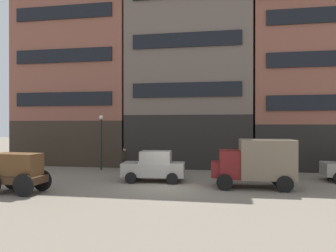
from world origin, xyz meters
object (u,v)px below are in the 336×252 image
Objects in this scene: cargo_wagon at (16,170)px; sedan_dark at (154,166)px; pedestrian_officer at (124,158)px; streetlamp_curbside at (101,134)px; delivery_truck_near at (255,161)px.

cargo_wagon is 7.46m from sedan_dark.
streetlamp_curbside is at bearing 167.03° from pedestrian_officer.
delivery_truck_near is at bearing -27.00° from pedestrian_officer.
sedan_dark is (-5.81, 0.92, -0.51)m from delivery_truck_near.
delivery_truck_near is 5.90m from sedan_dark.
delivery_truck_near reaches higher than sedan_dark.
cargo_wagon is 0.72× the size of streetlamp_curbside.
delivery_truck_near is 1.07× the size of streetlamp_curbside.
cargo_wagon is 8.45m from pedestrian_officer.
sedan_dark is at bearing -38.96° from streetlamp_curbside.
pedestrian_officer is at bearing 153.00° from delivery_truck_near.
cargo_wagon is at bearing -164.14° from delivery_truck_near.
pedestrian_officer is 2.63m from streetlamp_curbside.
cargo_wagon is 0.68× the size of delivery_truck_near.
delivery_truck_near is 2.45× the size of pedestrian_officer.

